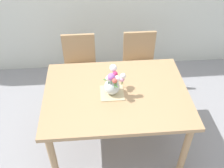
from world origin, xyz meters
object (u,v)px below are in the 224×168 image
Objects in this scene: flower_vase at (113,83)px; chair_right at (140,61)px; chair_left at (80,64)px; dining_table at (116,99)px.

chair_right is at bearing 63.91° from flower_vase.
chair_left is 1.00× the size of chair_right.
chair_left is (-0.40, 0.87, -0.17)m from dining_table.
flower_vase reaches higher than chair_right.
flower_vase is at bearing -166.20° from dining_table.
chair_left and chair_right have the same top height.
dining_table is at bearing 13.80° from flower_vase.
dining_table is 0.23m from flower_vase.
dining_table is 1.61× the size of chair_left.
flower_vase is at bearing 112.27° from chair_left.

